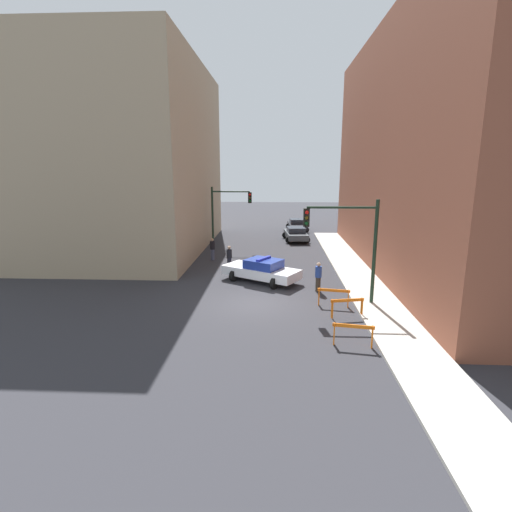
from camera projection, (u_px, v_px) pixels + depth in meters
name	position (u px, v px, depth m)	size (l,w,h in m)	color
ground_plane	(255.00, 304.00, 20.37)	(120.00, 120.00, 0.00)	#2D2D33
sidewalk_right	(378.00, 305.00, 20.06)	(2.40, 44.00, 0.12)	#B2ADA3
building_corner_left	(119.00, 159.00, 32.96)	(14.00, 20.00, 14.97)	tan
building_right	(468.00, 151.00, 25.80)	(12.00, 28.00, 15.65)	brown
traffic_light_near	(352.00, 236.00, 19.59)	(3.64, 0.35, 5.20)	black
traffic_light_far	(225.00, 208.00, 33.82)	(3.44, 0.35, 5.20)	black
police_car	(262.00, 270.00, 24.18)	(4.98, 4.01, 1.52)	white
parked_car_near	(296.00, 234.00, 37.59)	(2.54, 4.45, 1.31)	#474C51
parked_car_mid	(297.00, 225.00, 43.47)	(2.42, 4.38, 1.31)	black
pedestrian_crossing	(229.00, 258.00, 26.90)	(0.41, 0.41, 1.66)	black
pedestrian_corner	(212.00, 249.00, 29.78)	(0.39, 0.39, 1.66)	#474C66
pedestrian_sidewalk	(318.00, 276.00, 22.26)	(0.45, 0.45, 1.66)	#382D23
barrier_front	(353.00, 331.00, 15.45)	(1.59, 0.40, 0.90)	orange
barrier_mid	(347.00, 305.00, 18.44)	(1.58, 0.46, 0.90)	orange
barrier_back	(334.00, 294.00, 19.91)	(1.58, 0.42, 0.90)	orange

